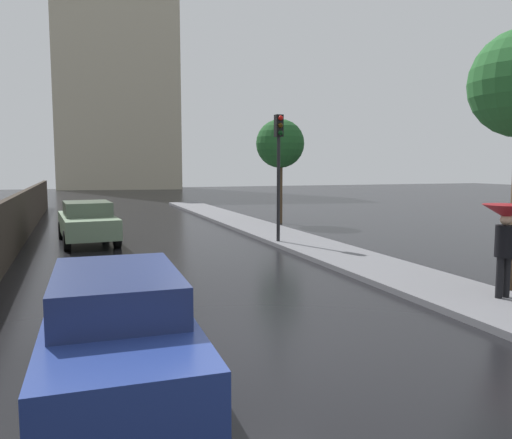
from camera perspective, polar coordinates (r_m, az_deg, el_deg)
The scene contains 7 objects.
ground at distance 7.77m, azimuth -0.23°, elevation -14.83°, with size 120.00×120.00×0.00m, color black.
car_blue_near_kerb at distance 6.60m, azimuth -15.31°, elevation -11.76°, with size 1.86×4.45×1.48m.
car_green_mid_road at distance 19.22m, azimuth -18.46°, elevation -0.23°, with size 2.10×4.72×1.51m.
pedestrian_with_umbrella_far at distance 11.17m, azimuth 26.33°, elevation -0.59°, with size 0.92×0.92×1.87m.
traffic_light at distance 17.66m, azimuth 2.59°, elevation 7.35°, with size 0.26×0.39×4.39m.
street_tree_near at distance 24.63m, azimuth 2.74°, elevation 8.47°, with size 2.33×2.33×5.02m.
distant_tower at distance 66.29m, azimuth -15.23°, elevation 18.54°, with size 15.19×8.33×38.31m.
Camera 1 is at (-2.42, -6.85, 2.76)m, focal length 35.50 mm.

